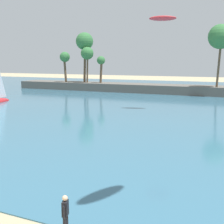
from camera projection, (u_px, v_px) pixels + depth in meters
The scene contains 4 objects.
sea at pixel (194, 98), 53.90m from camera, with size 220.00×91.71×0.06m, color #386B84.
palm_headland at pixel (221, 74), 56.98m from camera, with size 84.03×7.69×13.46m.
person_at_waterline at pixel (65, 215), 11.19m from camera, with size 0.30×0.53×1.67m.
kite_aloft_high_over_bay at pixel (163, 18), 38.21m from camera, with size 3.49×1.19×0.49m, color red.
Camera 1 is at (8.13, -2.28, 6.59)m, focal length 47.75 mm.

